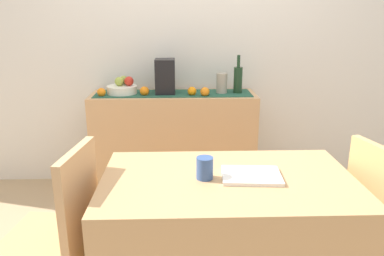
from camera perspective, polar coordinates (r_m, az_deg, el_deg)
The scene contains 18 objects.
ground_plane at distance 2.62m, azimuth 1.72°, elevation -18.09°, with size 6.40×6.40×0.02m, color tan.
room_wall_rear at distance 3.33m, azimuth 0.64°, elevation 14.48°, with size 6.40×0.06×2.70m, color silver.
sideboard_console at distance 3.24m, azimuth -2.73°, elevation -2.24°, with size 1.37×0.42×0.86m, color tan.
table_runner at distance 3.12m, azimuth -2.84°, elevation 5.29°, with size 1.28×0.32×0.01m, color #22503C.
fruit_bowl at distance 3.15m, azimuth -10.61°, elevation 5.77°, with size 0.25×0.25×0.06m, color white.
apple_upper at distance 3.21m, azimuth -10.34°, elevation 7.20°, with size 0.07×0.07×0.07m, color #8CA03F.
apple_left at distance 3.13m, azimuth -9.58°, elevation 7.05°, with size 0.08×0.08×0.08m, color red.
apple_front at distance 3.14m, azimuth -11.04°, elevation 6.97°, with size 0.07×0.07×0.07m, color #97AC41.
wine_bottle at distance 3.14m, azimuth 7.01°, elevation 7.38°, with size 0.07×0.07×0.32m.
coffee_maker at distance 3.10m, azimuth -4.11°, elevation 7.81°, with size 0.16×0.18×0.29m, color black.
ceramic_vase at distance 3.13m, azimuth 4.55°, elevation 6.79°, with size 0.09×0.09×0.17m, color #A39B8A.
orange_loose_near_bowl at distance 3.04m, azimuth -0.01°, elevation 5.63°, with size 0.07×0.07×0.07m, color orange.
orange_loose_mid at distance 3.10m, azimuth -13.63°, elevation 5.31°, with size 0.07×0.07×0.07m, color orange.
orange_loose_end at distance 3.02m, azimuth 1.98°, elevation 5.54°, with size 0.07×0.07×0.07m, color orange.
orange_loose_far at distance 3.06m, azimuth -7.25°, elevation 5.60°, with size 0.08×0.08×0.08m, color orange.
dining_table at distance 2.00m, azimuth 5.23°, elevation -17.23°, with size 1.22×0.73×0.74m, color tan.
open_book at distance 1.84m, azimuth 9.02°, elevation -7.17°, with size 0.28×0.21×0.02m, color white.
coffee_cup at distance 1.79m, azimuth 1.95°, elevation -6.11°, with size 0.08×0.08×0.11m, color #34538F.
Camera 1 is at (-0.15, -2.14, 1.49)m, focal length 35.02 mm.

